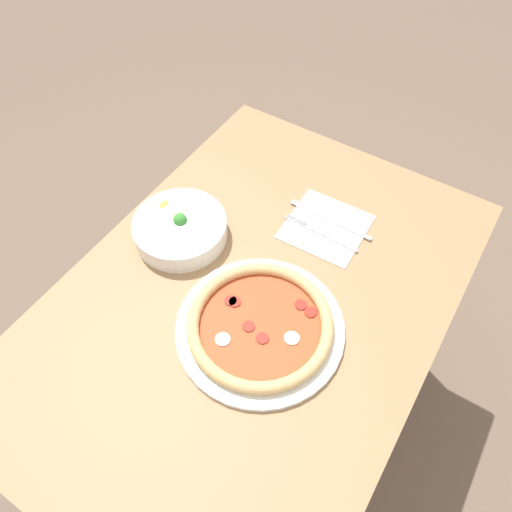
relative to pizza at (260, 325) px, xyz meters
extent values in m
plane|color=brown|center=(0.06, 0.06, -0.75)|extent=(8.00, 8.00, 0.00)
cube|color=#99724C|center=(0.06, 0.06, -0.03)|extent=(1.12, 0.77, 0.03)
cylinder|color=olive|center=(0.55, -0.26, -0.40)|extent=(0.06, 0.06, 0.71)
cylinder|color=olive|center=(-0.43, 0.37, -0.40)|extent=(0.06, 0.06, 0.71)
cylinder|color=olive|center=(0.55, 0.37, -0.40)|extent=(0.06, 0.06, 0.71)
cylinder|color=white|center=(0.00, 0.00, -0.01)|extent=(0.35, 0.35, 0.01)
torus|color=tan|center=(0.00, 0.00, 0.01)|extent=(0.30, 0.30, 0.03)
cylinder|color=#B74723|center=(0.00, 0.00, 0.00)|extent=(0.27, 0.27, 0.01)
cylinder|color=maroon|center=(0.02, 0.08, 0.00)|extent=(0.03, 0.03, 0.00)
cylinder|color=maroon|center=(0.02, 0.07, 0.00)|extent=(0.03, 0.03, 0.00)
cylinder|color=maroon|center=(-0.02, -0.02, 0.00)|extent=(0.03, 0.03, 0.00)
cylinder|color=maroon|center=(-0.02, 0.02, 0.00)|extent=(0.03, 0.03, 0.00)
cylinder|color=maroon|center=(0.09, -0.05, 0.00)|extent=(0.03, 0.03, 0.00)
cylinder|color=maroon|center=(0.08, -0.07, 0.00)|extent=(0.03, 0.03, 0.00)
ellipsoid|color=silver|center=(0.01, -0.07, 0.00)|extent=(0.03, 0.03, 0.01)
ellipsoid|color=silver|center=(-0.07, 0.05, 0.00)|extent=(0.03, 0.03, 0.01)
cylinder|color=white|center=(0.11, 0.29, 0.01)|extent=(0.22, 0.22, 0.05)
torus|color=white|center=(0.11, 0.29, 0.03)|extent=(0.22, 0.22, 0.01)
ellipsoid|color=tan|center=(0.12, 0.31, 0.03)|extent=(0.04, 0.03, 0.02)
ellipsoid|color=tan|center=(0.14, 0.30, 0.03)|extent=(0.04, 0.04, 0.02)
ellipsoid|color=tan|center=(0.14, 0.34, 0.02)|extent=(0.04, 0.04, 0.02)
ellipsoid|color=tan|center=(0.16, 0.24, 0.02)|extent=(0.04, 0.04, 0.02)
ellipsoid|color=tan|center=(0.05, 0.33, 0.03)|extent=(0.03, 0.04, 0.02)
sphere|color=#388433|center=(0.12, 0.29, 0.04)|extent=(0.03, 0.03, 0.03)
ellipsoid|color=yellow|center=(0.14, 0.36, 0.03)|extent=(0.04, 0.02, 0.02)
cube|color=white|center=(0.32, 0.01, -0.02)|extent=(0.19, 0.19, 0.00)
cube|color=silver|center=(0.29, -0.02, -0.01)|extent=(0.01, 0.14, 0.00)
cube|color=silver|center=(0.30, 0.08, -0.01)|extent=(0.00, 0.06, 0.00)
cube|color=silver|center=(0.30, 0.08, -0.01)|extent=(0.00, 0.06, 0.00)
cube|color=silver|center=(0.29, 0.08, -0.01)|extent=(0.00, 0.06, 0.00)
cube|color=silver|center=(0.29, 0.08, -0.01)|extent=(0.00, 0.06, 0.00)
cube|color=silver|center=(0.34, -0.05, -0.01)|extent=(0.01, 0.09, 0.01)
cube|color=silver|center=(0.35, 0.06, -0.01)|extent=(0.02, 0.13, 0.00)
camera|label=1|loc=(-0.43, -0.26, 0.90)|focal=35.00mm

